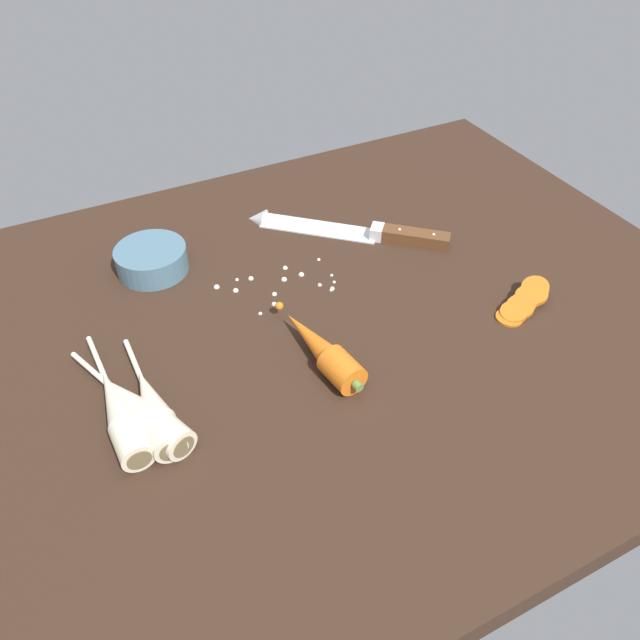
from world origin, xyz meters
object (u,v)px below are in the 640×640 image
object	(u,v)px
chefs_knife	(343,229)
parsnip_mid_left	(143,412)
parsnip_front	(154,410)
carrot_slice_stack	(524,302)
prep_bowl	(152,259)
parsnip_mid_right	(120,413)
whole_carrot	(322,350)

from	to	relation	value
chefs_knife	parsnip_mid_left	world-z (taller)	parsnip_mid_left
parsnip_front	chefs_knife	bearing A→B (deg)	32.84
carrot_slice_stack	prep_bowl	world-z (taller)	prep_bowl
parsnip_mid_right	carrot_slice_stack	xyz separation A→B (cm)	(57.17, -4.95, -0.89)
parsnip_front	prep_bowl	distance (cm)	30.65
carrot_slice_stack	prep_bowl	xyz separation A→B (cm)	(-45.48, 33.30, 1.06)
whole_carrot	parsnip_front	size ratio (longest dim) A/B	0.92
parsnip_front	carrot_slice_stack	size ratio (longest dim) A/B	2.08
chefs_knife	prep_bowl	xyz separation A→B (cm)	(-31.44, 4.23, 1.50)
whole_carrot	parsnip_mid_right	world-z (taller)	whole_carrot
prep_bowl	parsnip_front	bearing A→B (deg)	-104.91
parsnip_front	prep_bowl	bearing A→B (deg)	75.09
prep_bowl	chefs_knife	bearing A→B (deg)	-7.67
whole_carrot	parsnip_mid_left	xyz separation A→B (cm)	(-23.66, 0.38, -0.12)
parsnip_mid_left	parsnip_mid_right	xyz separation A→B (cm)	(-2.53, 1.04, -0.00)
whole_carrot	parsnip_mid_right	distance (cm)	26.22
parsnip_mid_right	carrot_slice_stack	distance (cm)	57.39
whole_carrot	prep_bowl	xyz separation A→B (cm)	(-14.50, 29.77, 0.05)
parsnip_mid_right	prep_bowl	xyz separation A→B (cm)	(11.69, 28.35, 0.17)
parsnip_mid_left	parsnip_mid_right	world-z (taller)	same
chefs_knife	whole_carrot	size ratio (longest dim) A/B	1.45
parsnip_mid_left	whole_carrot	bearing A→B (deg)	-0.92
whole_carrot	parsnip_mid_left	size ratio (longest dim) A/B	0.86
parsnip_front	parsnip_mid_left	bearing A→B (deg)	169.96
whole_carrot	prep_bowl	world-z (taller)	whole_carrot
whole_carrot	prep_bowl	size ratio (longest dim) A/B	1.76
parsnip_mid_left	prep_bowl	xyz separation A→B (cm)	(9.16, 29.39, 0.17)
chefs_knife	carrot_slice_stack	size ratio (longest dim) A/B	2.76
parsnip_front	carrot_slice_stack	xyz separation A→B (cm)	(53.37, -3.68, -0.89)
chefs_knife	carrot_slice_stack	world-z (taller)	carrot_slice_stack
parsnip_mid_right	whole_carrot	bearing A→B (deg)	-3.09
whole_carrot	parsnip_front	world-z (taller)	whole_carrot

